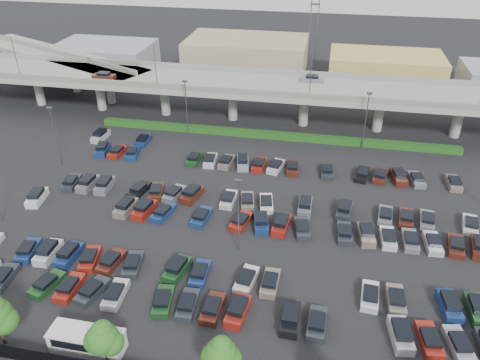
# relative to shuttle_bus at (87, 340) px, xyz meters

# --- Properties ---
(ground) EXTENTS (280.00, 280.00, 0.00)m
(ground) POSITION_rel_shuttle_bus_xyz_m (11.48, 25.51, -1.27)
(ground) COLOR black
(overpass) EXTENTS (150.00, 13.00, 15.80)m
(overpass) POSITION_rel_shuttle_bus_xyz_m (11.30, 57.49, 5.70)
(overpass) COLOR gray
(overpass) RESTS_ON ground
(on_ramp) EXTENTS (50.93, 30.13, 8.80)m
(on_ramp) POSITION_rel_shuttle_bus_xyz_m (-40.62, 68.56, 5.58)
(on_ramp) COLOR gray
(on_ramp) RESTS_ON ground
(hedge) EXTENTS (66.00, 1.60, 1.10)m
(hedge) POSITION_rel_shuttle_bus_xyz_m (11.48, 50.51, -0.72)
(hedge) COLOR #174213
(hedge) RESTS_ON ground
(tree_row) EXTENTS (65.07, 3.66, 5.94)m
(tree_row) POSITION_rel_shuttle_bus_xyz_m (12.18, -1.02, 2.25)
(tree_row) COLOR #332316
(tree_row) RESTS_ON ground
(shuttle_bus) EXTENTS (7.31, 2.57, 2.34)m
(shuttle_bus) POSITION_rel_shuttle_bus_xyz_m (0.00, 0.00, 0.00)
(shuttle_bus) COLOR silver
(shuttle_bus) RESTS_ON ground
(parked_cars) EXTENTS (63.02, 41.60, 1.67)m
(parked_cars) POSITION_rel_shuttle_bus_xyz_m (11.14, 21.86, -0.66)
(parked_cars) COLOR black
(parked_cars) RESTS_ON ground
(light_poles) EXTENTS (66.90, 48.38, 10.30)m
(light_poles) POSITION_rel_shuttle_bus_xyz_m (7.35, 27.51, 4.96)
(light_poles) COLOR #444448
(light_poles) RESTS_ON ground
(distant_buildings) EXTENTS (138.00, 24.00, 9.00)m
(distant_buildings) POSITION_rel_shuttle_bus_xyz_m (23.85, 87.32, 2.47)
(distant_buildings) COLOR gray
(distant_buildings) RESTS_ON ground
(comm_tower) EXTENTS (2.40, 2.40, 30.00)m
(comm_tower) POSITION_rel_shuttle_bus_xyz_m (15.48, 99.51, 14.34)
(comm_tower) COLOR #444448
(comm_tower) RESTS_ON ground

